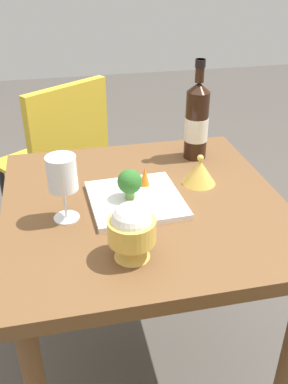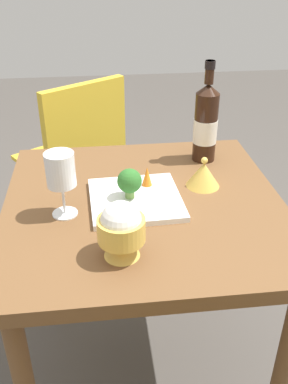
% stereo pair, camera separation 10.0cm
% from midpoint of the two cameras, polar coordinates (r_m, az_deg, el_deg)
% --- Properties ---
extents(ground_plane, '(8.00, 8.00, 0.00)m').
position_cam_midpoint_polar(ground_plane, '(1.71, -1.82, -22.48)').
color(ground_plane, '#4C4742').
extents(dining_table, '(0.78, 0.78, 0.72)m').
position_cam_midpoint_polar(dining_table, '(1.27, -2.27, -5.12)').
color(dining_table, brown).
rests_on(dining_table, ground_plane).
extents(chair_near_window, '(0.55, 0.55, 0.85)m').
position_cam_midpoint_polar(chair_near_window, '(2.00, -12.30, 5.12)').
color(chair_near_window, gold).
rests_on(chair_near_window, ground_plane).
extents(wine_bottle, '(0.08, 0.08, 0.32)m').
position_cam_midpoint_polar(wine_bottle, '(1.42, 4.94, 9.29)').
color(wine_bottle, black).
rests_on(wine_bottle, dining_table).
extents(wine_glass, '(0.08, 0.08, 0.18)m').
position_cam_midpoint_polar(wine_glass, '(1.10, -13.33, 2.13)').
color(wine_glass, white).
rests_on(wine_glass, dining_table).
extents(rice_bowl, '(0.11, 0.11, 0.14)m').
position_cam_midpoint_polar(rice_bowl, '(0.97, -4.61, -5.10)').
color(rice_bowl, gold).
rests_on(rice_bowl, dining_table).
extents(rice_bowl_lid, '(0.10, 0.10, 0.09)m').
position_cam_midpoint_polar(rice_bowl_lid, '(1.29, 5.13, 2.64)').
color(rice_bowl_lid, gold).
rests_on(rice_bowl_lid, dining_table).
extents(serving_plate, '(0.26, 0.26, 0.02)m').
position_cam_midpoint_polar(serving_plate, '(1.20, -3.48, -1.12)').
color(serving_plate, white).
rests_on(serving_plate, dining_table).
extents(broccoli_floret, '(0.07, 0.07, 0.09)m').
position_cam_midpoint_polar(broccoli_floret, '(1.17, -4.35, 1.27)').
color(broccoli_floret, '#729E4C').
rests_on(broccoli_floret, serving_plate).
extents(carrot_garnish_left, '(0.03, 0.03, 0.06)m').
position_cam_midpoint_polar(carrot_garnish_left, '(1.25, -2.20, 2.05)').
color(carrot_garnish_left, orange).
rests_on(carrot_garnish_left, serving_plate).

